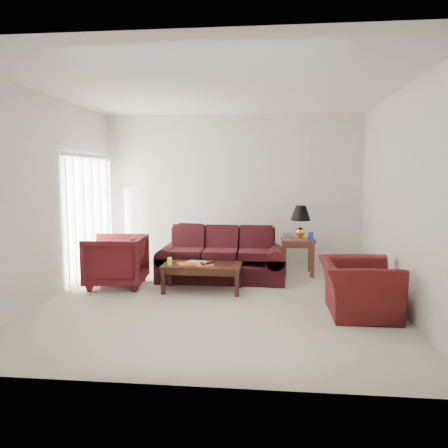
% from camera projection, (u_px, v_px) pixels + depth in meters
% --- Properties ---
extents(floor, '(5.00, 5.00, 0.00)m').
position_uv_depth(floor, '(218.00, 303.00, 6.29)').
color(floor, beige).
rests_on(floor, ground).
extents(blinds, '(0.10, 2.00, 2.16)m').
position_uv_depth(blinds, '(91.00, 218.00, 7.70)').
color(blinds, silver).
rests_on(blinds, ground).
extents(sofa, '(2.23, 1.07, 0.89)m').
position_uv_depth(sofa, '(221.00, 255.00, 7.59)').
color(sofa, black).
rests_on(sofa, ground).
extents(throw_pillow, '(0.47, 0.29, 0.45)m').
position_uv_depth(throw_pillow, '(190.00, 235.00, 8.15)').
color(throw_pillow, black).
rests_on(throw_pillow, sofa).
extents(end_table, '(0.61, 0.61, 0.66)m').
position_uv_depth(end_table, '(298.00, 256.00, 8.08)').
color(end_table, '#55331D').
rests_on(end_table, ground).
extents(table_lamp, '(0.48, 0.48, 0.61)m').
position_uv_depth(table_lamp, '(301.00, 222.00, 8.05)').
color(table_lamp, gold).
rests_on(table_lamp, end_table).
extents(clock, '(0.15, 0.08, 0.14)m').
position_uv_depth(clock, '(287.00, 236.00, 7.93)').
color(clock, silver).
rests_on(clock, end_table).
extents(blue_canister, '(0.10, 0.10, 0.15)m').
position_uv_depth(blue_canister, '(311.00, 236.00, 7.83)').
color(blue_canister, '#192AA7').
rests_on(blue_canister, end_table).
extents(picture_frame, '(0.16, 0.19, 0.05)m').
position_uv_depth(picture_frame, '(288.00, 233.00, 8.27)').
color(picture_frame, white).
rests_on(picture_frame, end_table).
extents(floor_lamp, '(0.32, 0.32, 1.60)m').
position_uv_depth(floor_lamp, '(131.00, 229.00, 8.41)').
color(floor_lamp, white).
rests_on(floor_lamp, ground).
extents(armchair_left, '(1.02, 0.99, 0.85)m').
position_uv_depth(armchair_left, '(116.00, 261.00, 7.18)').
color(armchair_left, '#430F13').
rests_on(armchair_left, ground).
extents(armchair_right, '(0.96, 1.10, 0.71)m').
position_uv_depth(armchair_right, '(358.00, 288.00, 5.76)').
color(armchair_right, '#430F0F').
rests_on(armchair_right, ground).
extents(coffee_table, '(1.35, 0.87, 0.43)m').
position_uv_depth(coffee_table, '(202.00, 278.00, 6.91)').
color(coffee_table, black).
rests_on(coffee_table, ground).
extents(magazine_red, '(0.37, 0.32, 0.02)m').
position_uv_depth(magazine_red, '(188.00, 264.00, 6.86)').
color(magazine_red, red).
rests_on(magazine_red, coffee_table).
extents(magazine_white, '(0.35, 0.30, 0.02)m').
position_uv_depth(magazine_white, '(196.00, 262.00, 7.00)').
color(magazine_white, beige).
rests_on(magazine_white, coffee_table).
extents(magazine_orange, '(0.32, 0.27, 0.02)m').
position_uv_depth(magazine_orange, '(205.00, 265.00, 6.80)').
color(magazine_orange, '#F2571C').
rests_on(magazine_orange, coffee_table).
extents(remote_a, '(0.10, 0.16, 0.02)m').
position_uv_depth(remote_a, '(202.00, 263.00, 6.80)').
color(remote_a, black).
rests_on(remote_a, coffee_table).
extents(remote_b, '(0.12, 0.19, 0.02)m').
position_uv_depth(remote_b, '(210.00, 263.00, 6.85)').
color(remote_b, black).
rests_on(remote_b, coffee_table).
extents(yellow_glass, '(0.07, 0.07, 0.12)m').
position_uv_depth(yellow_glass, '(170.00, 261.00, 6.80)').
color(yellow_glass, yellow).
rests_on(yellow_glass, coffee_table).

